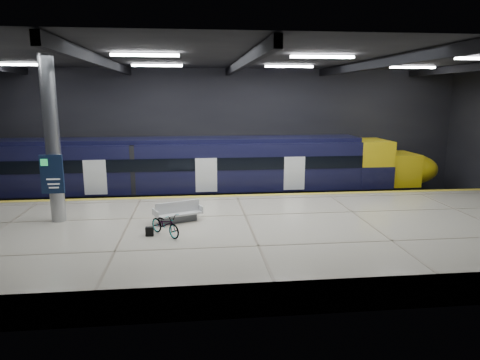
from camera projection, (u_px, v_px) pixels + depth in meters
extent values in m
plane|color=black|center=(242.00, 231.00, 20.32)|extent=(30.00, 30.00, 0.00)
cube|color=black|center=(228.00, 133.00, 27.33)|extent=(30.00, 0.10, 8.00)
cube|color=black|center=(276.00, 183.00, 11.74)|extent=(30.00, 0.10, 8.00)
cube|color=black|center=(242.00, 57.00, 18.75)|extent=(30.00, 16.00, 0.10)
cube|color=black|center=(102.00, 62.00, 18.15)|extent=(0.25, 16.00, 0.40)
cube|color=black|center=(242.00, 63.00, 18.80)|extent=(0.25, 16.00, 0.40)
cube|color=black|center=(373.00, 64.00, 19.45)|extent=(0.25, 16.00, 0.40)
cube|color=white|center=(145.00, 55.00, 16.40)|extent=(2.60, 0.18, 0.10)
cube|color=white|center=(322.00, 57.00, 17.15)|extent=(2.60, 0.18, 0.10)
cube|color=white|center=(16.00, 64.00, 21.49)|extent=(2.60, 0.18, 0.10)
cube|color=white|center=(157.00, 65.00, 22.24)|extent=(2.60, 0.18, 0.10)
cube|color=white|center=(289.00, 66.00, 23.00)|extent=(2.60, 0.18, 0.10)
cube|color=white|center=(413.00, 67.00, 23.75)|extent=(2.60, 0.18, 0.10)
cube|color=beige|center=(249.00, 238.00, 17.78)|extent=(30.00, 11.00, 1.10)
cube|color=yellow|center=(236.00, 196.00, 22.78)|extent=(30.00, 0.40, 0.01)
cube|color=gray|center=(233.00, 205.00, 24.96)|extent=(30.00, 0.08, 0.16)
cube|color=gray|center=(231.00, 199.00, 26.37)|extent=(30.00, 0.08, 0.16)
cube|color=black|center=(155.00, 196.00, 25.08)|extent=(24.00, 2.58, 0.80)
cube|color=black|center=(153.00, 166.00, 24.73)|extent=(24.00, 2.80, 2.75)
cube|color=black|center=(152.00, 140.00, 24.44)|extent=(24.00, 2.30, 0.24)
cube|color=black|center=(151.00, 165.00, 23.31)|extent=(24.00, 0.04, 0.70)
cube|color=white|center=(206.00, 175.00, 23.74)|extent=(1.20, 0.05, 1.90)
cube|color=yellow|center=(369.00, 162.00, 26.14)|extent=(2.00, 2.80, 2.75)
ellipsoid|color=yellow|center=(409.00, 169.00, 26.51)|extent=(3.60, 2.52, 1.90)
cube|color=black|center=(374.00, 159.00, 26.14)|extent=(1.60, 2.38, 0.80)
cube|color=#595B60|center=(178.00, 218.00, 18.10)|extent=(1.62, 1.02, 0.29)
cube|color=silver|center=(178.00, 213.00, 18.06)|extent=(2.10, 1.48, 0.08)
cube|color=silver|center=(178.00, 207.00, 18.01)|extent=(1.83, 0.79, 0.48)
cube|color=silver|center=(155.00, 213.00, 17.59)|extent=(0.36, 0.79, 0.29)
cube|color=silver|center=(199.00, 208.00, 18.48)|extent=(0.36, 0.79, 0.29)
imported|color=#99999E|center=(165.00, 224.00, 16.27)|extent=(1.52, 1.68, 0.89)
cube|color=black|center=(150.00, 231.00, 16.26)|extent=(0.30, 0.19, 0.35)
cylinder|color=#9EA0A5|center=(52.00, 140.00, 17.59)|extent=(0.60, 0.60, 6.90)
cube|color=#101E3B|center=(52.00, 174.00, 17.45)|extent=(0.90, 0.12, 1.60)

